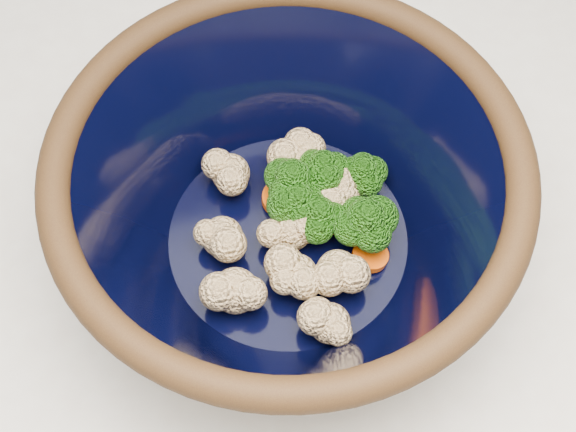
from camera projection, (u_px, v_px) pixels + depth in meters
name	position (u px, v px, depth m)	size (l,w,h in m)	color
mixing_bowl	(288.00, 207.00, 0.56)	(0.32, 0.32, 0.14)	black
vegetable_pile	(310.00, 212.00, 0.59)	(0.15, 0.17, 0.05)	#608442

